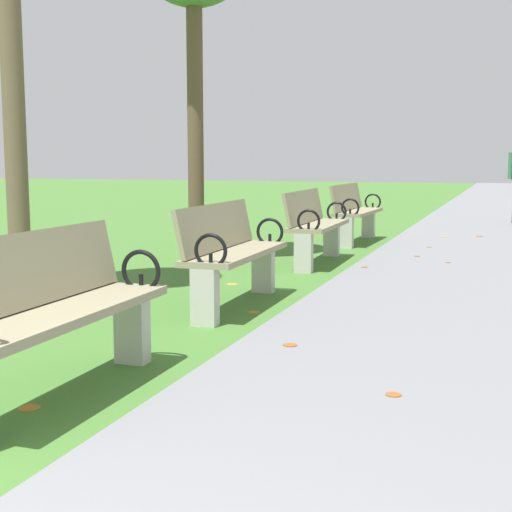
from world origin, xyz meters
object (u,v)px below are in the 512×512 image
park_bench_4 (315,224)px  park_bench_5 (355,211)px  park_bench_3 (231,252)px  park_bench_2 (55,310)px

park_bench_4 → park_bench_5: size_ratio=1.00×
park_bench_3 → park_bench_4: size_ratio=1.00×
park_bench_3 → park_bench_5: (0.00, 5.22, 0.00)m
park_bench_2 → park_bench_5: 7.80m
park_bench_2 → park_bench_5: same height
park_bench_3 → park_bench_4: 2.81m
park_bench_2 → park_bench_3: bearing=90.0°
park_bench_2 → park_bench_4: size_ratio=1.00×
park_bench_3 → park_bench_2: bearing=-90.0°
park_bench_3 → park_bench_5: size_ratio=1.00×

